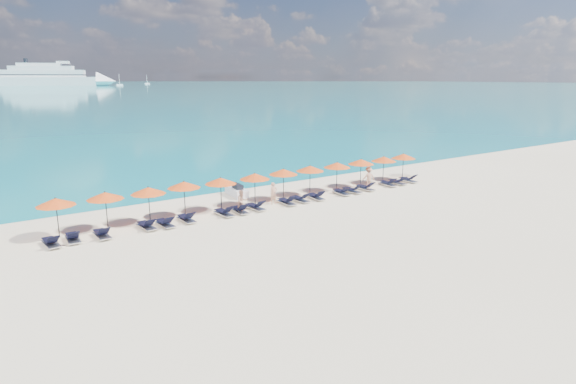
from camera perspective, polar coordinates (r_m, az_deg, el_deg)
ground at (r=29.76m, az=3.29°, el=-3.36°), size 1400.00×1400.00×0.00m
cruise_ship at (r=559.67m, az=-25.68°, el=12.15°), size 114.55×60.70×32.33m
sailboat_near at (r=538.47m, az=-19.33°, el=11.93°), size 6.55×2.18×12.00m
sailboat_far at (r=637.67m, az=-16.36°, el=12.26°), size 6.31×2.10×11.57m
jetski at (r=35.83m, az=-6.09°, el=0.10°), size 1.21×2.59×0.89m
beachgoer_a at (r=33.29m, az=-1.73°, el=-0.15°), size 0.56×0.37×1.53m
beachgoer_b at (r=31.26m, az=-5.49°, el=-1.12°), size 0.77×0.48×1.52m
beachgoer_c at (r=38.85m, az=9.53°, el=1.75°), size 1.18×0.81×1.67m
umbrella_0 at (r=28.90m, az=-25.84°, el=-1.07°), size 2.10×2.10×2.28m
umbrella_1 at (r=29.30m, az=-20.86°, el=-0.41°), size 2.10×2.10×2.28m
umbrella_2 at (r=29.80m, az=-16.24°, el=0.16°), size 2.10×2.10×2.28m
umbrella_3 at (r=30.86m, az=-12.23°, el=0.84°), size 2.10×2.10×2.28m
umbrella_4 at (r=31.63m, az=-7.99°, el=1.32°), size 2.10×2.10×2.28m
umbrella_5 at (r=32.82m, az=-3.96°, el=1.86°), size 2.10×2.10×2.28m
umbrella_6 at (r=34.34m, az=-0.55°, el=2.41°), size 2.10×2.10×2.28m
umbrella_7 at (r=35.64m, az=2.63°, el=2.81°), size 2.10×2.10×2.28m
umbrella_8 at (r=37.18m, az=5.84°, el=3.20°), size 2.10×2.10×2.28m
umbrella_9 at (r=38.89m, az=8.65°, el=3.56°), size 2.10×2.10×2.28m
umbrella_10 at (r=40.54m, az=11.29°, el=3.86°), size 2.10×2.10×2.28m
umbrella_11 at (r=42.40m, az=13.53°, el=4.16°), size 2.10×2.10×2.28m
lounger_0 at (r=28.02m, az=-26.28°, el=-5.34°), size 0.76×1.75×0.66m
lounger_1 at (r=28.30m, az=-24.15°, el=-4.94°), size 0.72×1.73×0.66m
lounger_2 at (r=28.37m, az=-21.19°, el=-4.62°), size 0.66×1.71×0.66m
lounger_3 at (r=29.11m, az=-16.43°, el=-3.80°), size 0.76×1.74×0.66m
lounger_4 at (r=29.27m, az=-14.36°, el=-3.57°), size 0.73×1.74×0.66m
lounger_5 at (r=29.95m, az=-11.96°, el=-3.05°), size 0.67×1.72×0.66m
lounger_6 at (r=30.82m, az=-7.58°, el=-2.40°), size 0.74×1.74×0.66m
lounger_7 at (r=31.30m, az=-5.77°, el=-2.11°), size 0.72×1.73×0.66m
lounger_8 at (r=31.97m, az=-3.87°, el=-1.73°), size 0.77×1.75×0.66m
lounger_9 at (r=33.20m, az=-0.15°, el=-1.13°), size 0.68×1.72×0.66m
lounger_10 at (r=33.94m, az=1.43°, el=-0.81°), size 0.76×1.75×0.66m
lounger_11 at (r=34.67m, az=3.35°, el=-0.52°), size 0.79×1.75×0.66m
lounger_12 at (r=36.23m, az=6.35°, el=0.03°), size 0.77×1.75×0.66m
lounger_13 at (r=36.89m, az=7.60°, el=0.24°), size 0.79×1.75×0.66m
lounger_14 at (r=37.91m, az=9.15°, el=0.54°), size 0.67×1.72×0.66m
lounger_15 at (r=39.74m, az=11.74°, el=1.03°), size 0.78×1.75×0.66m
lounger_16 at (r=40.48m, az=12.85°, el=1.20°), size 0.69×1.72×0.66m
lounger_17 at (r=41.58m, az=14.04°, el=1.45°), size 0.66×1.71×0.66m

